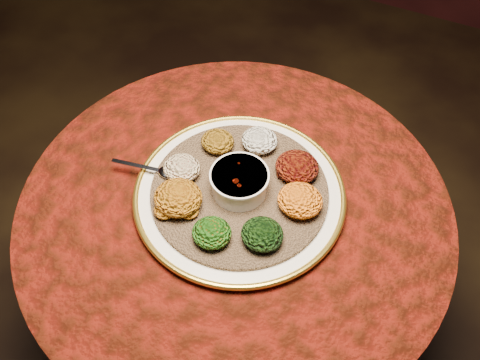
% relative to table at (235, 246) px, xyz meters
% --- Properties ---
extents(table, '(0.96, 0.96, 0.73)m').
position_rel_table_xyz_m(table, '(0.00, 0.00, 0.00)').
color(table, black).
rests_on(table, ground).
extents(platter, '(0.58, 0.58, 0.02)m').
position_rel_table_xyz_m(platter, '(0.00, 0.02, 0.19)').
color(platter, white).
rests_on(platter, table).
extents(injera, '(0.41, 0.41, 0.01)m').
position_rel_table_xyz_m(injera, '(0.00, 0.02, 0.20)').
color(injera, olive).
rests_on(injera, platter).
extents(stew_bowl, '(0.13, 0.13, 0.05)m').
position_rel_table_xyz_m(stew_bowl, '(0.00, 0.02, 0.24)').
color(stew_bowl, white).
rests_on(stew_bowl, injera).
extents(spoon, '(0.16, 0.05, 0.01)m').
position_rel_table_xyz_m(spoon, '(-0.17, -0.01, 0.21)').
color(spoon, silver).
rests_on(spoon, injera).
extents(portion_ayib, '(0.08, 0.08, 0.04)m').
position_rel_table_xyz_m(portion_ayib, '(-0.01, 0.15, 0.23)').
color(portion_ayib, white).
rests_on(portion_ayib, injera).
extents(portion_kitfo, '(0.10, 0.09, 0.05)m').
position_rel_table_xyz_m(portion_kitfo, '(0.10, 0.12, 0.23)').
color(portion_kitfo, black).
rests_on(portion_kitfo, injera).
extents(portion_tikil, '(0.10, 0.09, 0.05)m').
position_rel_table_xyz_m(portion_tikil, '(0.14, 0.03, 0.23)').
color(portion_tikil, '#BB640F').
rests_on(portion_tikil, injera).
extents(portion_gomen, '(0.09, 0.08, 0.04)m').
position_rel_table_xyz_m(portion_gomen, '(0.10, -0.07, 0.23)').
color(portion_gomen, black).
rests_on(portion_gomen, injera).
extents(portion_mixveg, '(0.08, 0.08, 0.04)m').
position_rel_table_xyz_m(portion_mixveg, '(0.00, -0.11, 0.23)').
color(portion_mixveg, '#8D3B09').
rests_on(portion_mixveg, injera).
extents(portion_kik, '(0.10, 0.10, 0.05)m').
position_rel_table_xyz_m(portion_kik, '(-0.10, -0.07, 0.23)').
color(portion_kik, '#A5640E').
rests_on(portion_kik, injera).
extents(portion_timatim, '(0.08, 0.08, 0.04)m').
position_rel_table_xyz_m(portion_timatim, '(-0.13, 0.01, 0.23)').
color(portion_timatim, maroon).
rests_on(portion_timatim, injera).
extents(portion_shiro, '(0.08, 0.07, 0.04)m').
position_rel_table_xyz_m(portion_shiro, '(-0.10, 0.11, 0.23)').
color(portion_shiro, '#855610').
rests_on(portion_shiro, injera).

